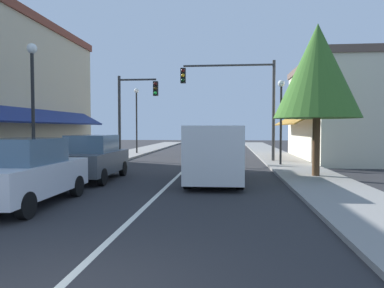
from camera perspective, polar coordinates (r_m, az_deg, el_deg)
ground_plane at (r=21.87m, az=0.15°, el=-2.83°), size 80.00×80.00×0.00m
sidewalk_left at (r=23.06m, az=-13.60°, el=-2.47°), size 2.60×56.00×0.12m
sidewalk_right at (r=22.02m, az=14.56°, el=-2.72°), size 2.60×56.00×0.12m
lane_center_stripe at (r=21.87m, az=0.15°, el=-2.82°), size 0.14×52.00×0.01m
storefront_right_block at (r=24.66m, az=21.98°, el=4.81°), size 5.70×10.20×6.20m
parked_car_nearest_left at (r=10.37m, az=-24.95°, el=-4.11°), size 1.78×4.10×1.77m
parked_car_second_left at (r=14.57m, az=-15.37°, el=-2.12°), size 1.85×4.13×1.77m
van_in_lane at (r=13.59m, az=3.58°, el=-1.23°), size 2.08×5.22×2.12m
traffic_signal_mast_arm at (r=21.74m, az=7.86°, el=8.06°), size 5.61×0.50×6.04m
traffic_signal_left_corner at (r=23.20m, az=-9.48°, el=6.13°), size 2.64×0.50×5.37m
street_lamp_left_near at (r=14.11m, az=-23.98°, el=7.74°), size 0.36×0.36×5.04m
street_lamp_right_mid at (r=19.56m, az=13.95°, el=5.55°), size 0.36×0.36×4.57m
street_lamp_left_far at (r=28.24m, az=-8.80°, el=5.29°), size 0.36×0.36×5.12m
tree_right_near at (r=15.46m, az=19.27°, el=10.83°), size 3.43×3.43×6.21m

